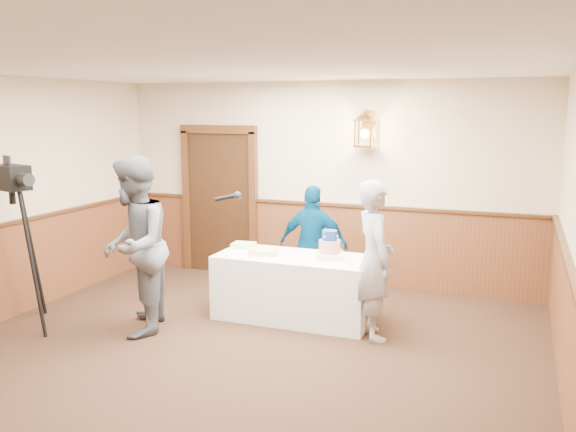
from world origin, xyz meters
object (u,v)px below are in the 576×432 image
Objects in this scene: baker at (374,260)px; interviewer at (134,246)px; sheet_cake_yellow at (264,252)px; tv_camera_rig at (17,256)px; assistant_p at (313,244)px; sheet_cake_green at (244,245)px; tiered_cake at (330,247)px; display_table at (294,287)px.

interviewer is at bearing 75.97° from baker.
sheet_cake_yellow is 2.73m from tv_camera_rig.
assistant_p is at bearing 116.31° from interviewer.
interviewer reaches higher than sheet_cake_green.
tiered_cake is at bearing 97.16° from interviewer.
sheet_cake_green is at bearing 44.44° from baker.
display_table is at bearing 85.89° from assistant_p.
tv_camera_rig reaches higher than assistant_p.
baker reaches higher than assistant_p.
assistant_p is at bearing 123.08° from tiered_cake.
display_table is 1.88m from interviewer.
baker is 3.91m from tv_camera_rig.
tiered_cake is 0.78m from sheet_cake_yellow.
tv_camera_rig is at bearing -155.35° from tiered_cake.
assistant_p is (0.36, 0.75, -0.04)m from sheet_cake_yellow.
tv_camera_rig reaches higher than baker.
baker is 1.15× the size of assistant_p.
interviewer reaches higher than display_table.
interviewer is (-1.09, -0.97, 0.19)m from sheet_cake_yellow.
display_table is 3.11m from tv_camera_rig.
sheet_cake_yellow is at bearing 108.02° from interviewer.
display_table is 1.06× the size of baker.
tiered_cake is at bearing 8.57° from display_table.
interviewer is 1.35m from tv_camera_rig.
sheet_cake_green is 0.14× the size of interviewer.
sheet_cake_yellow is 0.22× the size of assistant_p.
tv_camera_rig is (-2.75, -2.07, 0.08)m from assistant_p.
sheet_cake_yellow is at bearing 60.67° from assistant_p.
interviewer is at bearing -121.26° from sheet_cake_green.
display_table is at bearing -12.79° from sheet_cake_green.
interviewer is (-0.73, -1.20, 0.19)m from sheet_cake_green.
sheet_cake_yellow is 0.43m from sheet_cake_green.
assistant_p reaches higher than sheet_cake_yellow.
sheet_cake_yellow is 1.37m from baker.
sheet_cake_green is 0.18× the size of assistant_p.
tv_camera_rig is (-2.39, -1.32, 0.04)m from sheet_cake_yellow.
sheet_cake_green is 0.14× the size of tv_camera_rig.
display_table is 0.77m from assistant_p.
baker is (1.72, -0.43, 0.07)m from sheet_cake_green.
sheet_cake_green is at bearing 167.21° from display_table.
tiered_cake is 2.16m from interviewer.
tv_camera_rig is (-2.75, -1.39, 0.45)m from display_table.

